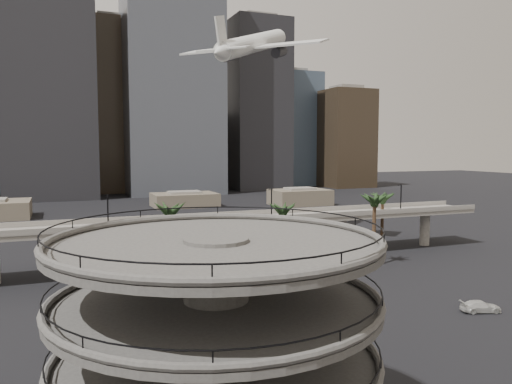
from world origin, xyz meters
name	(u,v)px	position (x,y,z in m)	size (l,w,h in m)	color
parking_ramp	(216,332)	(-13.00, -4.00, 9.84)	(22.20, 22.20, 17.35)	#464441
overpass	(190,228)	(0.00, 55.00, 7.34)	(130.00, 9.30, 14.70)	slate
palm_trees	(310,206)	(21.48, 47.47, 11.30)	(54.40, 18.40, 14.00)	#452D1D
low_buildings	(148,202)	(6.89, 142.30, 2.86)	(135.00, 27.50, 6.80)	#655B4B
skyline	(138,107)	(15.11, 217.09, 42.16)	(269.00, 86.00, 115.37)	#807258
airborne_jet	(253,44)	(18.49, 69.33, 45.01)	(29.97, 29.54, 14.10)	silver
car_a	(259,339)	(-2.12, 15.05, 0.81)	(1.90, 4.73, 1.61)	#B41921
car_b	(329,303)	(12.08, 23.93, 0.66)	(1.40, 4.02, 1.32)	black
car_c	(481,306)	(30.12, 14.54, 0.78)	(2.18, 5.37, 1.56)	silver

